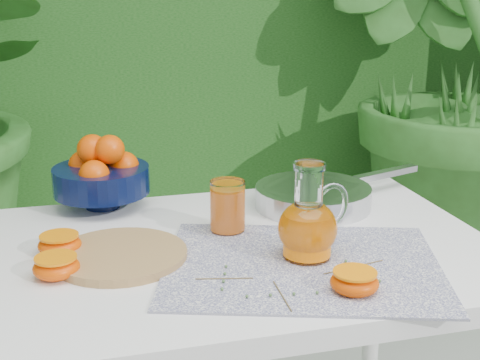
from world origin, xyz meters
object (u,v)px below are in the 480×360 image
object	(u,v)px
cutting_board	(120,255)
saute_pan	(314,195)
fruit_bowl	(102,174)
juice_pitcher	(309,225)
white_table	(243,282)

from	to	relation	value
cutting_board	saute_pan	size ratio (longest dim) A/B	0.52
fruit_bowl	juice_pitcher	distance (m)	0.54
cutting_board	fruit_bowl	distance (m)	0.32
fruit_bowl	juice_pitcher	size ratio (longest dim) A/B	1.51
white_table	fruit_bowl	distance (m)	0.43
white_table	fruit_bowl	size ratio (longest dim) A/B	3.59
cutting_board	white_table	bearing A→B (deg)	1.70
juice_pitcher	white_table	bearing A→B (deg)	136.79
juice_pitcher	fruit_bowl	bearing A→B (deg)	131.15
white_table	saute_pan	distance (m)	0.31
juice_pitcher	saute_pan	distance (m)	0.31
fruit_bowl	saute_pan	size ratio (longest dim) A/B	0.57
white_table	juice_pitcher	world-z (taller)	juice_pitcher
white_table	juice_pitcher	size ratio (longest dim) A/B	5.41
white_table	cutting_board	distance (m)	0.26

